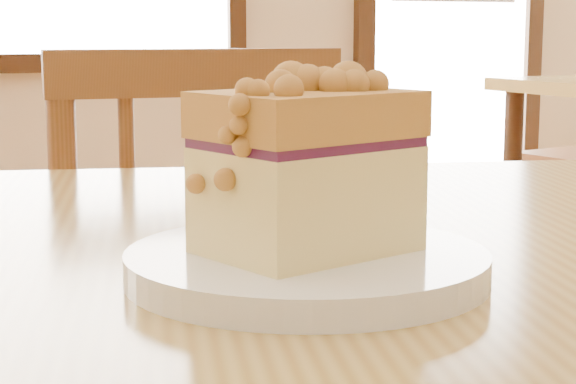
{
  "coord_description": "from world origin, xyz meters",
  "views": [
    {
      "loc": [
        -0.45,
        -0.39,
        0.91
      ],
      "look_at": [
        -0.2,
        0.2,
        0.8
      ],
      "focal_mm": 62.0,
      "sensor_mm": 36.0,
      "label": 1
    }
  ],
  "objects_px": {
    "cafe_chair_main": "(179,353)",
    "plate": "(307,267)",
    "cafe_table_main": "(497,357)",
    "cake_slice": "(307,165)"
  },
  "relations": [
    {
      "from": "cafe_table_main",
      "to": "plate",
      "type": "relative_size",
      "value": 6.58
    },
    {
      "from": "cafe_table_main",
      "to": "cafe_chair_main",
      "type": "height_order",
      "value": "cafe_chair_main"
    },
    {
      "from": "cafe_table_main",
      "to": "cake_slice",
      "type": "xyz_separation_m",
      "value": [
        -0.18,
        -0.04,
        0.16
      ]
    },
    {
      "from": "cafe_chair_main",
      "to": "cake_slice",
      "type": "distance_m",
      "value": 0.85
    },
    {
      "from": "cafe_chair_main",
      "to": "plate",
      "type": "height_order",
      "value": "cafe_chair_main"
    },
    {
      "from": "plate",
      "to": "cafe_table_main",
      "type": "bearing_deg",
      "value": 13.57
    },
    {
      "from": "plate",
      "to": "cake_slice",
      "type": "bearing_deg",
      "value": -165.45
    },
    {
      "from": "cafe_table_main",
      "to": "plate",
      "type": "distance_m",
      "value": 0.21
    },
    {
      "from": "cake_slice",
      "to": "cafe_table_main",
      "type": "bearing_deg",
      "value": -3.06
    },
    {
      "from": "cafe_table_main",
      "to": "cafe_chair_main",
      "type": "bearing_deg",
      "value": 108.09
    }
  ]
}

